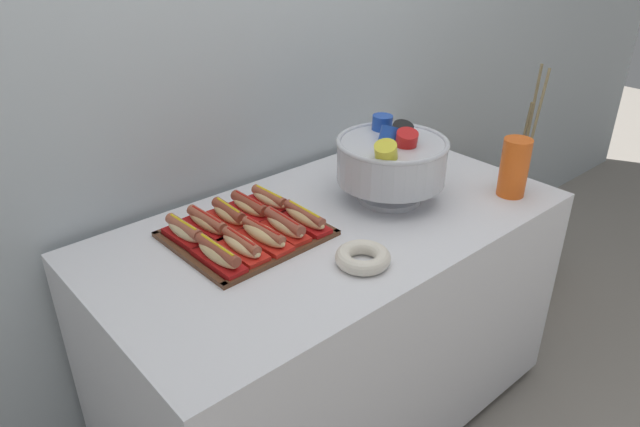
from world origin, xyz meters
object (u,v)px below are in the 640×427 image
hot_dog_2 (264,236)px  cup_stack (514,167)px  hot_dog_5 (185,232)px  hot_dog_7 (229,215)px  hot_dog_4 (305,218)px  donut (363,257)px  serving_tray (247,234)px  hot_dog_1 (242,246)px  buffet_table (331,319)px  floor_vase (502,237)px  hot_dog_8 (250,207)px  hot_dog_3 (285,226)px  hot_dog_9 (269,200)px  punch_bowl (391,159)px  hot_dog_0 (218,255)px  hot_dog_6 (208,223)px

hot_dog_2 → cup_stack: 0.85m
hot_dog_5 → hot_dog_7: (0.15, 0.00, -0.00)m
hot_dog_4 → donut: (-0.01, -0.25, -0.01)m
serving_tray → hot_dog_1: bearing=-130.8°
buffet_table → hot_dog_5: 0.59m
floor_vase → hot_dog_2: bearing=-176.9°
hot_dog_7 → hot_dog_8: (0.07, 0.00, -0.00)m
cup_stack → hot_dog_3: bearing=159.9°
hot_dog_3 → hot_dog_9: 0.18m
hot_dog_3 → hot_dog_4: size_ratio=0.94×
hot_dog_1 → hot_dog_7: 0.18m
hot_dog_8 → punch_bowl: (0.41, -0.19, 0.10)m
serving_tray → buffet_table: bearing=-22.6°
hot_dog_1 → punch_bowl: bearing=-2.6°
hot_dog_5 → donut: size_ratio=1.10×
hot_dog_0 → hot_dog_5: 0.17m
serving_tray → donut: 0.36m
hot_dog_1 → hot_dog_0: bearing=-178.5°
hot_dog_2 → serving_tray: bearing=91.5°
hot_dog_3 → hot_dog_4: bearing=1.5°
hot_dog_0 → punch_bowl: 0.64m
hot_dog_9 → donut: bearing=-90.3°
hot_dog_0 → hot_dog_9: 0.34m
hot_dog_5 → hot_dog_7: size_ratio=1.01×
hot_dog_4 → punch_bowl: punch_bowl is taller
hot_dog_6 → donut: hot_dog_6 is taller
floor_vase → donut: 1.43m
serving_tray → cup_stack: (0.80, -0.35, 0.09)m
floor_vase → hot_dog_9: size_ratio=6.29×
donut → hot_dog_3: bearing=105.6°
buffet_table → donut: bearing=-113.3°
hot_dog_5 → donut: (0.30, -0.40, -0.02)m
hot_dog_6 → serving_tray: bearing=-46.2°
hot_dog_6 → hot_dog_9: size_ratio=1.13×
hot_dog_0 → hot_dog_2: bearing=1.5°
hot_dog_1 → hot_dog_5: 0.18m
hot_dog_5 → hot_dog_1: bearing=-64.1°
hot_dog_4 → hot_dog_7: size_ratio=1.15×
hot_dog_2 → donut: (0.14, -0.24, -0.01)m
floor_vase → hot_dog_8: bearing=176.1°
floor_vase → hot_dog_5: (-1.56, 0.08, 0.58)m
floor_vase → hot_dog_7: floor_vase is taller
hot_dog_8 → hot_dog_6: bearing=-178.5°
cup_stack → hot_dog_1: bearing=163.3°
floor_vase → hot_dog_6: floor_vase is taller
hot_dog_7 → hot_dog_0: bearing=-130.8°
hot_dog_3 → hot_dog_4: hot_dog_3 is taller
hot_dog_3 → hot_dog_5: size_ratio=1.07×
hot_dog_6 → punch_bowl: bearing=-18.8°
hot_dog_2 → hot_dog_6: (-0.08, 0.16, -0.00)m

